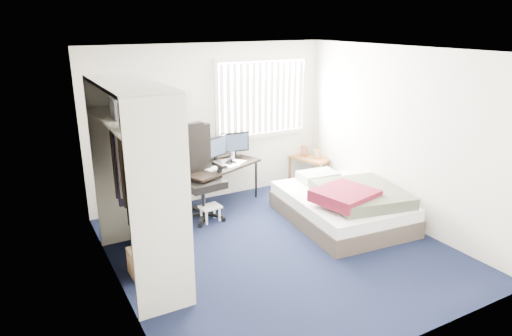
{
  "coord_description": "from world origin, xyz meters",
  "views": [
    {
      "loc": [
        -2.83,
        -4.5,
        2.83
      ],
      "look_at": [
        -0.12,
        0.4,
        1.01
      ],
      "focal_mm": 32.0,
      "sensor_mm": 36.0,
      "label": 1
    }
  ],
  "objects_px": {
    "office_chair": "(199,182)",
    "bed": "(344,204)",
    "desk": "(218,162)",
    "nightstand": "(309,161)"
  },
  "relations": [
    {
      "from": "desk",
      "to": "nightstand",
      "type": "relative_size",
      "value": 1.83
    },
    {
      "from": "nightstand",
      "to": "desk",
      "type": "bearing_deg",
      "value": -177.35
    },
    {
      "from": "desk",
      "to": "bed",
      "type": "xyz_separation_m",
      "value": [
        1.32,
        -1.5,
        -0.44
      ]
    },
    {
      "from": "office_chair",
      "to": "bed",
      "type": "xyz_separation_m",
      "value": [
        1.75,
        -1.21,
        -0.27
      ]
    },
    {
      "from": "nightstand",
      "to": "bed",
      "type": "xyz_separation_m",
      "value": [
        -0.49,
        -1.58,
        -0.17
      ]
    },
    {
      "from": "office_chair",
      "to": "nightstand",
      "type": "height_order",
      "value": "office_chair"
    },
    {
      "from": "desk",
      "to": "office_chair",
      "type": "relative_size",
      "value": 1.06
    },
    {
      "from": "bed",
      "to": "desk",
      "type": "bearing_deg",
      "value": 131.38
    },
    {
      "from": "office_chair",
      "to": "bed",
      "type": "distance_m",
      "value": 2.14
    },
    {
      "from": "office_chair",
      "to": "desk",
      "type": "bearing_deg",
      "value": 34.07
    }
  ]
}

